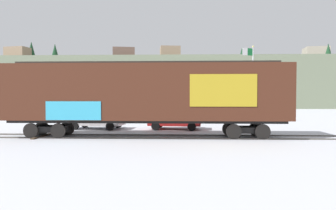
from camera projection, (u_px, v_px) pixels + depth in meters
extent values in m
plane|color=#B2B5BC|center=(135.00, 137.00, 17.65)|extent=(260.00, 260.00, 0.00)
cube|color=#4C4742|center=(145.00, 138.00, 16.91)|extent=(60.00, 0.47, 0.08)
cube|color=#4C4742|center=(148.00, 135.00, 18.35)|extent=(60.00, 0.47, 0.08)
cube|color=#423323|center=(42.00, 136.00, 17.87)|extent=(0.26, 2.50, 0.07)
cube|color=#472316|center=(146.00, 92.00, 17.55)|extent=(17.38, 2.85, 3.37)
cube|color=#2D2823|center=(146.00, 63.00, 17.49)|extent=(16.50, 0.50, 0.24)
cube|color=#B2931E|center=(223.00, 90.00, 15.99)|extent=(3.82, 0.05, 1.86)
cube|color=#33A5CC|center=(73.00, 111.00, 16.34)|extent=(3.26, 0.05, 1.10)
cube|color=black|center=(146.00, 121.00, 17.60)|extent=(17.03, 1.61, 0.20)
cube|color=black|center=(50.00, 129.00, 17.84)|extent=(2.11, 1.25, 0.36)
cylinder|color=black|center=(31.00, 131.00, 17.15)|extent=(0.92, 0.13, 0.92)
cylinder|color=black|center=(42.00, 128.00, 18.59)|extent=(0.92, 0.13, 0.92)
cylinder|color=black|center=(58.00, 131.00, 17.09)|extent=(0.92, 0.13, 0.92)
cylinder|color=black|center=(67.00, 128.00, 18.53)|extent=(0.92, 0.13, 0.92)
cube|color=black|center=(245.00, 129.00, 17.39)|extent=(2.11, 1.25, 0.36)
cylinder|color=black|center=(234.00, 132.00, 16.70)|extent=(0.92, 0.13, 0.92)
cylinder|color=black|center=(229.00, 129.00, 18.14)|extent=(0.92, 0.13, 0.92)
cylinder|color=black|center=(263.00, 132.00, 16.64)|extent=(0.92, 0.13, 0.92)
cylinder|color=black|center=(256.00, 129.00, 18.08)|extent=(0.92, 0.13, 0.92)
cylinder|color=silver|center=(253.00, 85.00, 27.20)|extent=(0.12, 0.12, 7.30)
sphere|color=#D8CC66|center=(253.00, 47.00, 27.09)|extent=(0.18, 0.18, 0.18)
cube|color=#14662D|center=(247.00, 52.00, 26.91)|extent=(1.07, 0.41, 0.68)
cube|color=white|center=(245.00, 52.00, 26.83)|extent=(0.54, 0.23, 0.68)
cube|color=slate|center=(167.00, 85.00, 76.11)|extent=(137.53, 34.98, 11.34)
cube|color=brown|center=(124.00, 54.00, 65.71)|extent=(5.54, 4.36, 2.59)
cube|color=#9E9384|center=(316.00, 53.00, 64.38)|extent=(5.39, 4.89, 2.47)
cube|color=#8C725B|center=(170.00, 53.00, 65.38)|extent=(4.93, 4.53, 2.77)
cube|color=#8C725B|center=(18.00, 54.00, 66.47)|extent=(5.63, 4.10, 2.87)
cone|color=#193D23|center=(55.00, 53.00, 71.33)|extent=(2.33, 2.33, 4.66)
cone|color=#193D23|center=(126.00, 54.00, 69.79)|extent=(1.77, 1.77, 3.55)
cone|color=#193D23|center=(242.00, 55.00, 69.83)|extent=(1.67, 1.67, 3.34)
cone|color=#193D23|center=(328.00, 50.00, 62.04)|extent=(1.52, 1.52, 3.03)
cone|color=#193D23|center=(31.00, 51.00, 69.05)|extent=(2.38, 2.38, 4.75)
cube|color=silver|center=(97.00, 121.00, 22.12)|extent=(4.37, 2.33, 0.65)
cube|color=#2D333D|center=(93.00, 112.00, 22.14)|extent=(2.08, 1.87, 0.68)
cylinder|color=black|center=(118.00, 124.00, 22.77)|extent=(0.66, 0.30, 0.64)
cylinder|color=black|center=(110.00, 126.00, 21.05)|extent=(0.66, 0.30, 0.64)
cylinder|color=black|center=(85.00, 124.00, 23.21)|extent=(0.66, 0.30, 0.64)
cylinder|color=black|center=(75.00, 126.00, 21.48)|extent=(0.66, 0.30, 0.64)
cube|color=#B21E1E|center=(175.00, 120.00, 21.87)|extent=(4.19, 2.26, 0.79)
cube|color=#2D333D|center=(174.00, 110.00, 21.86)|extent=(2.15, 1.85, 0.75)
cylinder|color=black|center=(193.00, 124.00, 22.54)|extent=(0.66, 0.29, 0.64)
cylinder|color=black|center=(192.00, 127.00, 20.83)|extent=(0.66, 0.29, 0.64)
cylinder|color=black|center=(160.00, 124.00, 22.93)|extent=(0.66, 0.29, 0.64)
cylinder|color=black|center=(156.00, 126.00, 21.23)|extent=(0.66, 0.29, 0.64)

